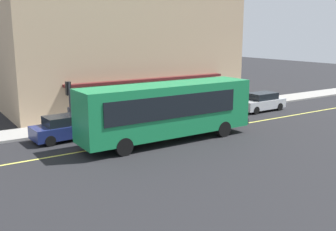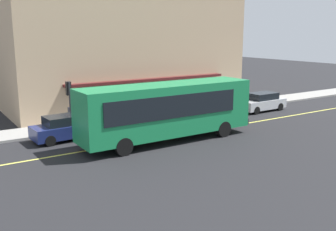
{
  "view_description": "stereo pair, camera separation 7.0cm",
  "coord_description": "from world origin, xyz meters",
  "px_view_note": "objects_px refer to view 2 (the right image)",
  "views": [
    {
      "loc": [
        -13.77,
        -19.91,
        6.51
      ],
      "look_at": [
        -1.38,
        -0.84,
        1.6
      ],
      "focal_mm": 41.46,
      "sensor_mm": 36.0,
      "label": 1
    },
    {
      "loc": [
        -13.71,
        -19.95,
        6.51
      ],
      "look_at": [
        -1.38,
        -0.84,
        1.6
      ],
      "focal_mm": 41.46,
      "sensor_mm": 36.0,
      "label": 2
    }
  ],
  "objects_px": {
    "bus": "(168,109)",
    "car_navy": "(67,128)",
    "pedestrian_by_curb": "(172,99)",
    "traffic_light": "(69,94)",
    "car_silver": "(261,102)",
    "pedestrian_near_storefront": "(70,113)",
    "pedestrian_at_corner": "(210,98)",
    "car_maroon": "(141,118)"
  },
  "relations": [
    {
      "from": "car_silver",
      "to": "pedestrian_at_corner",
      "type": "xyz_separation_m",
      "value": [
        -3.83,
        2.15,
        0.39
      ]
    },
    {
      "from": "pedestrian_near_storefront",
      "to": "pedestrian_by_curb",
      "type": "distance_m",
      "value": 8.95
    },
    {
      "from": "pedestrian_near_storefront",
      "to": "bus",
      "type": "bearing_deg",
      "value": -57.43
    },
    {
      "from": "bus",
      "to": "pedestrian_by_curb",
      "type": "distance_m",
      "value": 8.67
    },
    {
      "from": "car_maroon",
      "to": "car_silver",
      "type": "bearing_deg",
      "value": -0.42
    },
    {
      "from": "bus",
      "to": "pedestrian_by_curb",
      "type": "relative_size",
      "value": 7.15
    },
    {
      "from": "car_maroon",
      "to": "pedestrian_by_curb",
      "type": "relative_size",
      "value": 2.82
    },
    {
      "from": "bus",
      "to": "car_maroon",
      "type": "relative_size",
      "value": 2.53
    },
    {
      "from": "pedestrian_near_storefront",
      "to": "pedestrian_by_curb",
      "type": "xyz_separation_m",
      "value": [
        8.9,
        0.87,
        -0.0
      ]
    },
    {
      "from": "traffic_light",
      "to": "car_navy",
      "type": "distance_m",
      "value": 2.66
    },
    {
      "from": "pedestrian_by_curb",
      "to": "bus",
      "type": "bearing_deg",
      "value": -125.11
    },
    {
      "from": "car_navy",
      "to": "bus",
      "type": "bearing_deg",
      "value": -35.99
    },
    {
      "from": "traffic_light",
      "to": "pedestrian_near_storefront",
      "type": "xyz_separation_m",
      "value": [
        0.27,
        0.74,
        -1.46
      ]
    },
    {
      "from": "car_silver",
      "to": "pedestrian_at_corner",
      "type": "bearing_deg",
      "value": 150.73
    },
    {
      "from": "pedestrian_at_corner",
      "to": "traffic_light",
      "type": "bearing_deg",
      "value": -178.92
    },
    {
      "from": "car_navy",
      "to": "pedestrian_near_storefront",
      "type": "bearing_deg",
      "value": 66.61
    },
    {
      "from": "car_navy",
      "to": "pedestrian_by_curb",
      "type": "height_order",
      "value": "pedestrian_by_curb"
    },
    {
      "from": "car_silver",
      "to": "car_maroon",
      "type": "bearing_deg",
      "value": 179.58
    },
    {
      "from": "traffic_light",
      "to": "car_navy",
      "type": "relative_size",
      "value": 0.73
    },
    {
      "from": "car_maroon",
      "to": "pedestrian_at_corner",
      "type": "relative_size",
      "value": 2.68
    },
    {
      "from": "pedestrian_near_storefront",
      "to": "pedestrian_at_corner",
      "type": "relative_size",
      "value": 0.95
    },
    {
      "from": "car_maroon",
      "to": "pedestrian_by_curb",
      "type": "height_order",
      "value": "pedestrian_by_curb"
    },
    {
      "from": "traffic_light",
      "to": "pedestrian_at_corner",
      "type": "height_order",
      "value": "traffic_light"
    },
    {
      "from": "bus",
      "to": "pedestrian_near_storefront",
      "type": "bearing_deg",
      "value": 122.57
    },
    {
      "from": "pedestrian_by_curb",
      "to": "pedestrian_at_corner",
      "type": "bearing_deg",
      "value": -25.79
    },
    {
      "from": "traffic_light",
      "to": "pedestrian_by_curb",
      "type": "distance_m",
      "value": 9.43
    },
    {
      "from": "bus",
      "to": "pedestrian_by_curb",
      "type": "xyz_separation_m",
      "value": [
        4.96,
        7.05,
        -0.91
      ]
    },
    {
      "from": "car_maroon",
      "to": "pedestrian_near_storefront",
      "type": "distance_m",
      "value": 4.83
    },
    {
      "from": "pedestrian_by_curb",
      "to": "car_navy",
      "type": "bearing_deg",
      "value": -161.25
    },
    {
      "from": "pedestrian_at_corner",
      "to": "car_silver",
      "type": "bearing_deg",
      "value": -29.27
    },
    {
      "from": "bus",
      "to": "car_navy",
      "type": "height_order",
      "value": "bus"
    },
    {
      "from": "bus",
      "to": "traffic_light",
      "type": "relative_size",
      "value": 3.48
    },
    {
      "from": "pedestrian_at_corner",
      "to": "pedestrian_by_curb",
      "type": "distance_m",
      "value": 3.18
    },
    {
      "from": "car_silver",
      "to": "car_maroon",
      "type": "xyz_separation_m",
      "value": [
        -11.52,
        0.09,
        0.0
      ]
    },
    {
      "from": "car_silver",
      "to": "car_maroon",
      "type": "relative_size",
      "value": 0.99
    },
    {
      "from": "car_silver",
      "to": "car_navy",
      "type": "bearing_deg",
      "value": 179.53
    },
    {
      "from": "car_silver",
      "to": "pedestrian_near_storefront",
      "type": "bearing_deg",
      "value": 170.33
    },
    {
      "from": "car_maroon",
      "to": "bus",
      "type": "bearing_deg",
      "value": -92.06
    },
    {
      "from": "car_navy",
      "to": "pedestrian_by_curb",
      "type": "distance_m",
      "value": 10.56
    },
    {
      "from": "traffic_light",
      "to": "car_silver",
      "type": "height_order",
      "value": "traffic_light"
    },
    {
      "from": "traffic_light",
      "to": "pedestrian_by_curb",
      "type": "relative_size",
      "value": 2.05
    },
    {
      "from": "bus",
      "to": "car_navy",
      "type": "distance_m",
      "value": 6.35
    }
  ]
}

